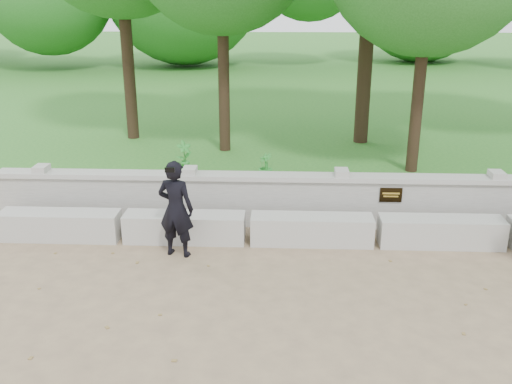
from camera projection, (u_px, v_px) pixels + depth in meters
The scene contains 7 objects.
ground at pixel (398, 307), 7.16m from camera, with size 80.00×80.00×0.00m, color #977F5C.
lawn at pixel (323, 98), 20.30m from camera, with size 40.00×22.00×0.25m, color #296A24.
concrete_bench at pixel (376, 231), 8.87m from camera, with size 11.90×0.45×0.45m.
parapet_wall at pixel (370, 201), 9.45m from camera, with size 12.50×0.35×0.90m.
man_main at pixel (176, 209), 8.34m from camera, with size 0.60×0.55×1.48m.
shrub_a at pixel (184, 155), 11.72m from camera, with size 0.32×0.22×0.61m, color green.
shrub_d at pixel (265, 166), 11.14m from camera, with size 0.29×0.26×0.52m, color green.
Camera 1 is at (-1.51, -6.33, 3.76)m, focal length 40.00 mm.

